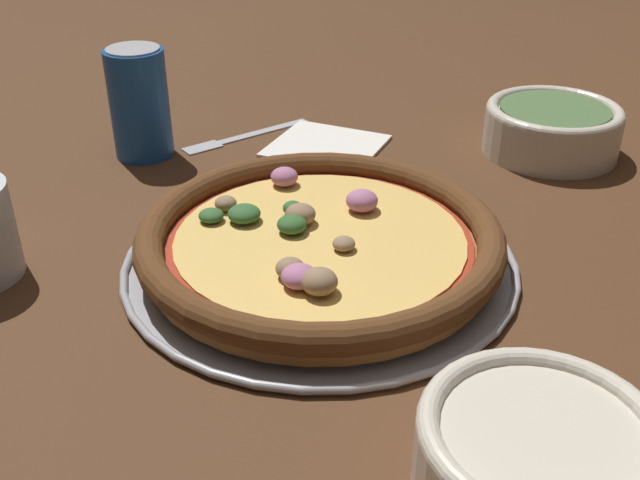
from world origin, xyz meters
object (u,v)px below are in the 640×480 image
pizza (319,240)px  napkin (326,144)px  pizza_tray (320,261)px  fork (240,137)px  bowl_near (539,455)px  bowl_far (552,127)px  beverage_can (139,103)px

pizza → napkin: (-0.26, 0.04, -0.02)m
pizza → napkin: bearing=171.4°
pizza_tray → fork: bearing=-168.4°
bowl_near → napkin: bearing=-173.9°
pizza_tray → bowl_far: 0.36m
bowl_far → pizza: bearing=-53.9°
fork → pizza_tray: bearing=72.2°
napkin → beverage_can: beverage_can is taller
bowl_near → fork: bowl_near is taller
pizza_tray → bowl_far: bearing=126.1°
bowl_near → napkin: bowl_near is taller
pizza_tray → bowl_far: size_ratio=2.25×
bowl_near → beverage_can: beverage_can is taller
napkin → fork: napkin is taller
pizza → fork: bearing=-168.5°
pizza → bowl_far: (-0.21, 0.29, 0.01)m
napkin → beverage_can: size_ratio=1.34×
beverage_can → napkin: bearing=88.4°
pizza → bowl_far: 0.36m
bowl_far → napkin: size_ratio=0.92×
fork → pizza: bearing=72.1°
bowl_near → beverage_can: 0.59m
bowl_near → napkin: 0.52m
pizza → napkin: pizza is taller
bowl_far → beverage_can: (-0.05, -0.47, 0.03)m
bowl_far → fork: 0.37m
bowl_near → fork: 0.58m
pizza_tray → bowl_near: size_ratio=2.40×
bowl_near → beverage_can: (-0.53, -0.27, 0.03)m
bowl_far → fork: (-0.08, -0.36, -0.03)m
bowl_near → pizza: bearing=-160.2°
bowl_far → fork: bearing=-103.3°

